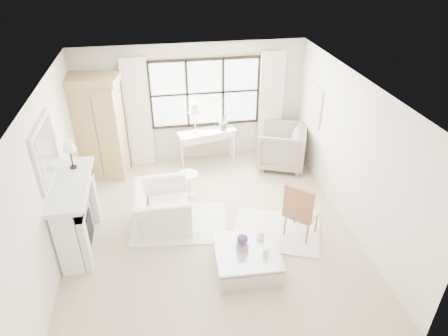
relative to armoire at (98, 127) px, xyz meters
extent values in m
plane|color=#BCA98C|center=(2.04, -2.32, -1.14)|extent=(5.50, 5.50, 0.00)
plane|color=white|center=(2.04, -2.32, 1.56)|extent=(5.50, 5.50, 0.00)
plane|color=beige|center=(2.04, 0.43, 0.21)|extent=(5.00, 0.00, 5.00)
plane|color=beige|center=(2.04, -5.07, 0.21)|extent=(5.00, 0.00, 5.00)
plane|color=white|center=(-0.46, -2.32, 0.21)|extent=(0.00, 5.50, 5.50)
plane|color=silver|center=(4.54, -2.32, 0.21)|extent=(0.00, 5.50, 5.50)
cube|color=silver|center=(2.34, 0.41, 0.46)|extent=(2.40, 0.02, 1.50)
cylinder|color=#B68D3F|center=(2.34, 0.35, 1.33)|extent=(3.30, 0.04, 0.04)
cube|color=silver|center=(0.84, 0.33, 0.10)|extent=(0.55, 0.10, 2.47)
cube|color=silver|center=(3.84, 0.33, 0.10)|extent=(0.55, 0.10, 2.47)
cube|color=silver|center=(-0.25, -2.32, -0.55)|extent=(0.34, 1.50, 1.18)
cube|color=#B9B9C1|center=(-0.08, -2.32, -0.61)|extent=(0.03, 1.22, 0.97)
cube|color=black|center=(-0.07, -2.32, -0.82)|extent=(0.06, 0.52, 0.50)
cube|color=silver|center=(-0.21, -2.32, 0.08)|extent=(0.58, 1.66, 0.08)
cube|color=silver|center=(-0.43, -2.32, 0.70)|extent=(0.05, 1.15, 0.95)
cube|color=#B4B9BF|center=(-0.40, -2.32, 0.70)|extent=(0.02, 1.00, 0.80)
cube|color=silver|center=(4.51, -0.62, 0.41)|extent=(0.04, 0.62, 0.82)
cube|color=beige|center=(4.49, -0.62, 0.41)|extent=(0.01, 0.52, 0.72)
cylinder|color=black|center=(-0.21, -1.86, 0.14)|extent=(0.12, 0.12, 0.03)
cylinder|color=black|center=(-0.21, -1.86, 0.30)|extent=(0.03, 0.03, 0.30)
cone|color=beige|center=(-0.21, -1.86, 0.54)|extent=(0.22, 0.22, 0.18)
cube|color=tan|center=(0.00, 0.00, -0.09)|extent=(1.10, 0.78, 2.10)
cube|color=tan|center=(0.00, 0.00, 1.03)|extent=(1.24, 0.91, 0.14)
cube|color=white|center=(2.32, 0.14, -0.46)|extent=(1.30, 0.67, 0.14)
cube|color=white|center=(2.32, 0.14, -0.37)|extent=(1.37, 0.73, 0.06)
cylinder|color=#AF7D3C|center=(2.06, 0.12, -0.32)|extent=(0.14, 0.14, 0.03)
cylinder|color=#AF7D3C|center=(2.06, 0.12, -0.08)|extent=(0.02, 0.02, 0.46)
cone|color=beige|center=(2.06, 0.12, 0.24)|extent=(0.28, 0.28, 0.22)
imported|color=#536946|center=(2.72, 0.14, -0.11)|extent=(0.32, 0.30, 0.45)
cylinder|color=silver|center=(1.76, -1.15, -1.12)|extent=(0.26, 0.26, 0.03)
cylinder|color=silver|center=(1.76, -1.15, -0.89)|extent=(0.06, 0.06, 0.44)
cylinder|color=silver|center=(1.76, -1.15, -0.65)|extent=(0.40, 0.40, 0.03)
cube|color=white|center=(1.49, -2.08, -1.12)|extent=(1.84, 1.40, 0.03)
cube|color=white|center=(3.19, -2.60, -1.13)|extent=(1.85, 1.64, 0.03)
imported|color=white|center=(1.20, -1.99, -0.77)|extent=(0.99, 1.13, 0.73)
imported|color=gray|center=(3.96, -0.30, -0.66)|extent=(1.35, 1.34, 0.95)
cube|color=silver|center=(3.59, -2.73, -0.68)|extent=(0.66, 0.66, 0.07)
cube|color=#A66F45|center=(3.43, -2.89, -0.36)|extent=(0.38, 0.37, 0.60)
cube|color=silver|center=(2.47, -3.39, -0.98)|extent=(1.04, 1.04, 0.32)
cube|color=silver|center=(2.47, -3.39, -0.78)|extent=(1.04, 1.04, 0.04)
cube|color=gray|center=(2.39, -3.34, -0.70)|extent=(0.18, 0.18, 0.11)
sphere|color=#542D70|center=(2.39, -3.34, -0.56)|extent=(0.17, 0.17, 0.17)
cylinder|color=white|center=(2.72, -3.54, -0.70)|extent=(0.09, 0.09, 0.12)
imported|color=white|center=(2.74, -3.16, -0.69)|extent=(0.17, 0.17, 0.14)
camera|label=1|loc=(1.30, -7.96, 3.55)|focal=32.00mm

